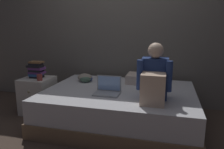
{
  "coord_description": "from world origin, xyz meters",
  "views": [
    {
      "loc": [
        0.81,
        -2.44,
        1.3
      ],
      "look_at": [
        0.15,
        0.1,
        0.73
      ],
      "focal_mm": 34.85,
      "sensor_mm": 36.0,
      "label": 1
    }
  ],
  "objects_px": {
    "laptop": "(108,89)",
    "mug": "(40,77)",
    "book_stack": "(36,70)",
    "person_sitting": "(154,79)",
    "pillow": "(146,79)",
    "bed": "(120,107)",
    "nightstand": "(38,95)",
    "clothes_pile": "(86,78)"
  },
  "relations": [
    {
      "from": "pillow",
      "to": "book_stack",
      "type": "xyz_separation_m",
      "value": [
        -1.61,
        -0.36,
        0.13
      ]
    },
    {
      "from": "bed",
      "to": "clothes_pile",
      "type": "height_order",
      "value": "clothes_pile"
    },
    {
      "from": "laptop",
      "to": "mug",
      "type": "xyz_separation_m",
      "value": [
        -1.06,
        0.15,
        0.06
      ]
    },
    {
      "from": "book_stack",
      "to": "person_sitting",
      "type": "bearing_deg",
      "value": -12.49
    },
    {
      "from": "nightstand",
      "to": "mug",
      "type": "bearing_deg",
      "value": -42.69
    },
    {
      "from": "laptop",
      "to": "mug",
      "type": "height_order",
      "value": "laptop"
    },
    {
      "from": "nightstand",
      "to": "mug",
      "type": "height_order",
      "value": "mug"
    },
    {
      "from": "laptop",
      "to": "book_stack",
      "type": "bearing_deg",
      "value": 166.24
    },
    {
      "from": "mug",
      "to": "clothes_pile",
      "type": "bearing_deg",
      "value": 33.5
    },
    {
      "from": "person_sitting",
      "to": "book_stack",
      "type": "bearing_deg",
      "value": 167.51
    },
    {
      "from": "nightstand",
      "to": "book_stack",
      "type": "bearing_deg",
      "value": 119.36
    },
    {
      "from": "person_sitting",
      "to": "pillow",
      "type": "distance_m",
      "value": 0.8
    },
    {
      "from": "book_stack",
      "to": "clothes_pile",
      "type": "xyz_separation_m",
      "value": [
        0.71,
        0.22,
        -0.14
      ]
    },
    {
      "from": "bed",
      "to": "nightstand",
      "type": "bearing_deg",
      "value": 177.43
    },
    {
      "from": "pillow",
      "to": "laptop",
      "type": "bearing_deg",
      "value": -121.8
    },
    {
      "from": "person_sitting",
      "to": "clothes_pile",
      "type": "relative_size",
      "value": 2.86
    },
    {
      "from": "bed",
      "to": "mug",
      "type": "xyz_separation_m",
      "value": [
        -1.17,
        -0.06,
        0.35
      ]
    },
    {
      "from": "person_sitting",
      "to": "laptop",
      "type": "bearing_deg",
      "value": 170.22
    },
    {
      "from": "pillow",
      "to": "book_stack",
      "type": "bearing_deg",
      "value": -167.37
    },
    {
      "from": "bed",
      "to": "pillow",
      "type": "distance_m",
      "value": 0.62
    },
    {
      "from": "clothes_pile",
      "to": "bed",
      "type": "bearing_deg",
      "value": -27.06
    },
    {
      "from": "book_stack",
      "to": "mug",
      "type": "height_order",
      "value": "book_stack"
    },
    {
      "from": "pillow",
      "to": "mug",
      "type": "height_order",
      "value": "mug"
    },
    {
      "from": "nightstand",
      "to": "bed",
      "type": "bearing_deg",
      "value": -2.57
    },
    {
      "from": "person_sitting",
      "to": "pillow",
      "type": "height_order",
      "value": "person_sitting"
    },
    {
      "from": "bed",
      "to": "book_stack",
      "type": "bearing_deg",
      "value": 176.18
    },
    {
      "from": "pillow",
      "to": "person_sitting",
      "type": "bearing_deg",
      "value": -77.35
    },
    {
      "from": "bed",
      "to": "mug",
      "type": "distance_m",
      "value": 1.22
    },
    {
      "from": "nightstand",
      "to": "mug",
      "type": "distance_m",
      "value": 0.36
    },
    {
      "from": "person_sitting",
      "to": "clothes_pile",
      "type": "height_order",
      "value": "person_sitting"
    },
    {
      "from": "laptop",
      "to": "book_stack",
      "type": "relative_size",
      "value": 1.29
    },
    {
      "from": "pillow",
      "to": "clothes_pile",
      "type": "xyz_separation_m",
      "value": [
        -0.91,
        -0.14,
        -0.01
      ]
    },
    {
      "from": "pillow",
      "to": "book_stack",
      "type": "distance_m",
      "value": 1.66
    },
    {
      "from": "pillow",
      "to": "mug",
      "type": "xyz_separation_m",
      "value": [
        -1.47,
        -0.51,
        0.05
      ]
    },
    {
      "from": "clothes_pile",
      "to": "book_stack",
      "type": "bearing_deg",
      "value": -162.57
    },
    {
      "from": "book_stack",
      "to": "mug",
      "type": "distance_m",
      "value": 0.22
    },
    {
      "from": "clothes_pile",
      "to": "pillow",
      "type": "bearing_deg",
      "value": 8.75
    },
    {
      "from": "person_sitting",
      "to": "mug",
      "type": "relative_size",
      "value": 7.28
    },
    {
      "from": "book_stack",
      "to": "clothes_pile",
      "type": "distance_m",
      "value": 0.76
    },
    {
      "from": "mug",
      "to": "pillow",
      "type": "bearing_deg",
      "value": 19.21
    },
    {
      "from": "bed",
      "to": "book_stack",
      "type": "relative_size",
      "value": 8.03
    },
    {
      "from": "nightstand",
      "to": "clothes_pile",
      "type": "xyz_separation_m",
      "value": [
        0.69,
        0.25,
        0.26
      ]
    }
  ]
}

